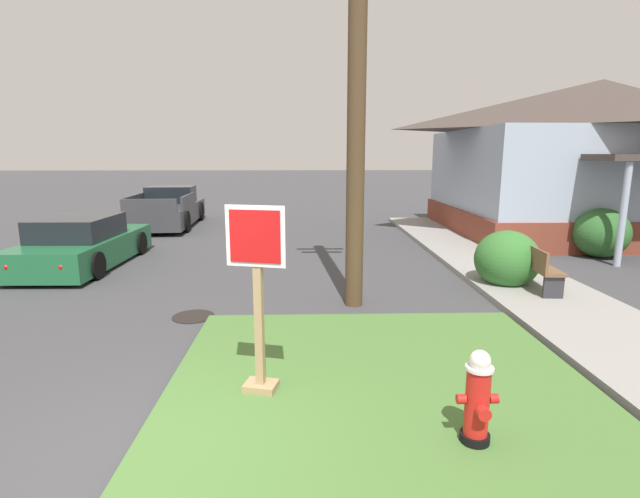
{
  "coord_description": "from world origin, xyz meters",
  "views": [
    {
      "loc": [
        1.57,
        -3.71,
        2.71
      ],
      "look_at": [
        1.77,
        3.05,
        1.34
      ],
      "focal_mm": 26.43,
      "sensor_mm": 36.0,
      "label": 1
    }
  ],
  "objects_px": {
    "stop_sign": "(258,306)",
    "parked_sedan_green": "(83,244)",
    "pickup_truck_charcoal": "(168,210)",
    "utility_pole": "(357,45)",
    "fire_hydrant": "(478,399)",
    "street_bench": "(536,265)",
    "manhole_cover": "(193,316)"
  },
  "relations": [
    {
      "from": "stop_sign",
      "to": "street_bench",
      "type": "xyz_separation_m",
      "value": [
        5.02,
        3.88,
        -0.49
      ]
    },
    {
      "from": "fire_hydrant",
      "to": "manhole_cover",
      "type": "bearing_deg",
      "value": 132.86
    },
    {
      "from": "pickup_truck_charcoal",
      "to": "street_bench",
      "type": "relative_size",
      "value": 3.47
    },
    {
      "from": "pickup_truck_charcoal",
      "to": "stop_sign",
      "type": "bearing_deg",
      "value": -70.15
    },
    {
      "from": "parked_sedan_green",
      "to": "street_bench",
      "type": "xyz_separation_m",
      "value": [
        9.98,
        -2.66,
        0.04
      ]
    },
    {
      "from": "fire_hydrant",
      "to": "utility_pole",
      "type": "height_order",
      "value": "utility_pole"
    },
    {
      "from": "fire_hydrant",
      "to": "utility_pole",
      "type": "relative_size",
      "value": 0.1
    },
    {
      "from": "fire_hydrant",
      "to": "parked_sedan_green",
      "type": "bearing_deg",
      "value": 132.88
    },
    {
      "from": "pickup_truck_charcoal",
      "to": "utility_pole",
      "type": "height_order",
      "value": "utility_pole"
    },
    {
      "from": "stop_sign",
      "to": "parked_sedan_green",
      "type": "bearing_deg",
      "value": 127.14
    },
    {
      "from": "parked_sedan_green",
      "to": "street_bench",
      "type": "bearing_deg",
      "value": -14.95
    },
    {
      "from": "fire_hydrant",
      "to": "stop_sign",
      "type": "distance_m",
      "value": 2.4
    },
    {
      "from": "parked_sedan_green",
      "to": "street_bench",
      "type": "distance_m",
      "value": 10.33
    },
    {
      "from": "fire_hydrant",
      "to": "pickup_truck_charcoal",
      "type": "relative_size",
      "value": 0.17
    },
    {
      "from": "manhole_cover",
      "to": "parked_sedan_green",
      "type": "bearing_deg",
      "value": 132.91
    },
    {
      "from": "stop_sign",
      "to": "manhole_cover",
      "type": "bearing_deg",
      "value": 117.21
    },
    {
      "from": "manhole_cover",
      "to": "street_bench",
      "type": "height_order",
      "value": "street_bench"
    },
    {
      "from": "fire_hydrant",
      "to": "manhole_cover",
      "type": "distance_m",
      "value": 5.15
    },
    {
      "from": "fire_hydrant",
      "to": "utility_pole",
      "type": "xyz_separation_m",
      "value": [
        -0.7,
        4.35,
        3.97
      ]
    },
    {
      "from": "pickup_truck_charcoal",
      "to": "utility_pole",
      "type": "relative_size",
      "value": 0.61
    },
    {
      "from": "street_bench",
      "to": "parked_sedan_green",
      "type": "bearing_deg",
      "value": 165.05
    },
    {
      "from": "stop_sign",
      "to": "utility_pole",
      "type": "height_order",
      "value": "utility_pole"
    },
    {
      "from": "stop_sign",
      "to": "manhole_cover",
      "type": "distance_m",
      "value": 3.23
    },
    {
      "from": "fire_hydrant",
      "to": "street_bench",
      "type": "height_order",
      "value": "fire_hydrant"
    },
    {
      "from": "fire_hydrant",
      "to": "street_bench",
      "type": "xyz_separation_m",
      "value": [
        2.93,
        4.92,
        0.08
      ]
    },
    {
      "from": "stop_sign",
      "to": "pickup_truck_charcoal",
      "type": "bearing_deg",
      "value": 109.85
    },
    {
      "from": "parked_sedan_green",
      "to": "pickup_truck_charcoal",
      "type": "xyz_separation_m",
      "value": [
        0.19,
        6.67,
        0.07
      ]
    },
    {
      "from": "stop_sign",
      "to": "pickup_truck_charcoal",
      "type": "relative_size",
      "value": 0.4
    },
    {
      "from": "stop_sign",
      "to": "parked_sedan_green",
      "type": "relative_size",
      "value": 0.48
    },
    {
      "from": "utility_pole",
      "to": "manhole_cover",
      "type": "bearing_deg",
      "value": -168.01
    },
    {
      "from": "pickup_truck_charcoal",
      "to": "utility_pole",
      "type": "xyz_separation_m",
      "value": [
        6.16,
        -9.9,
        3.86
      ]
    },
    {
      "from": "fire_hydrant",
      "to": "stop_sign",
      "type": "bearing_deg",
      "value": 153.49
    }
  ]
}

